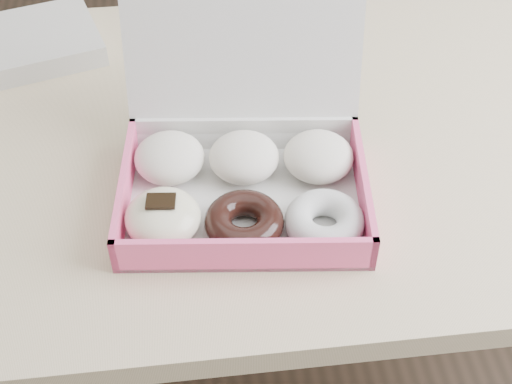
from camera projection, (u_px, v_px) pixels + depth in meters
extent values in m
plane|color=black|center=(277.00, 379.00, 1.64)|extent=(4.00, 4.00, 0.00)
cube|color=tan|center=(287.00, 138.00, 1.13)|extent=(1.20, 0.80, 0.04)
cylinder|color=tan|center=(16.00, 183.00, 1.59)|extent=(0.05, 0.05, 0.71)
cylinder|color=tan|center=(490.00, 145.00, 1.68)|extent=(0.05, 0.05, 0.71)
cube|color=silver|center=(244.00, 202.00, 0.99)|extent=(0.36, 0.28, 0.01)
cube|color=#F8548B|center=(244.00, 255.00, 0.89)|extent=(0.33, 0.04, 0.06)
cube|color=silver|center=(244.00, 133.00, 1.06)|extent=(0.33, 0.04, 0.06)
cube|color=#F8548B|center=(125.00, 190.00, 0.97)|extent=(0.03, 0.25, 0.06)
cube|color=#F8548B|center=(363.00, 188.00, 0.98)|extent=(0.03, 0.25, 0.06)
cube|color=silver|center=(243.00, 71.00, 1.01)|extent=(0.34, 0.11, 0.24)
ellipsoid|color=silver|center=(170.00, 158.00, 1.01)|extent=(0.11, 0.11, 0.06)
ellipsoid|color=silver|center=(244.00, 157.00, 1.01)|extent=(0.11, 0.11, 0.06)
ellipsoid|color=silver|center=(318.00, 156.00, 1.01)|extent=(0.11, 0.11, 0.06)
ellipsoid|color=beige|center=(163.00, 217.00, 0.93)|extent=(0.11, 0.11, 0.06)
cube|color=black|center=(161.00, 201.00, 0.91)|extent=(0.04, 0.03, 0.00)
torus|color=black|center=(244.00, 222.00, 0.94)|extent=(0.12, 0.12, 0.04)
torus|color=silver|center=(325.00, 221.00, 0.94)|extent=(0.12, 0.12, 0.04)
cube|color=silver|center=(29.00, 43.00, 1.25)|extent=(0.28, 0.25, 0.04)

